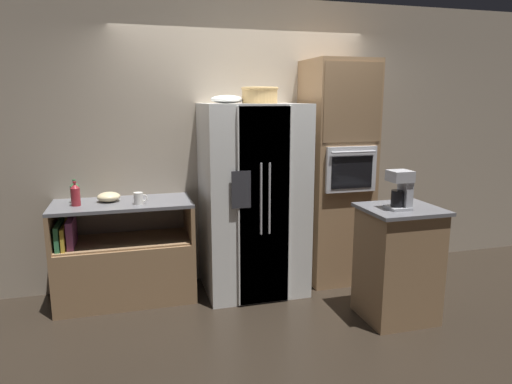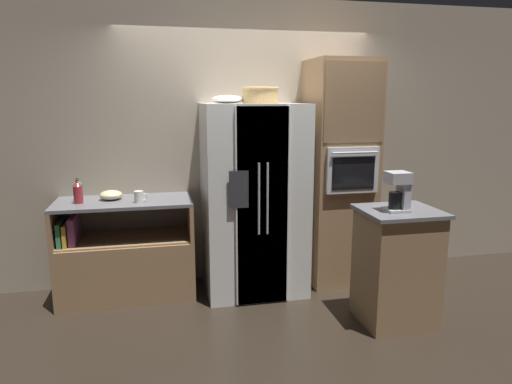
{
  "view_description": "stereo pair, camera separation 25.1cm",
  "coord_description": "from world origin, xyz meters",
  "px_view_note": "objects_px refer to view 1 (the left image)",
  "views": [
    {
      "loc": [
        -1.12,
        -4.05,
        1.84
      ],
      "look_at": [
        -0.0,
        -0.05,
        0.99
      ],
      "focal_mm": 32.0,
      "sensor_mm": 36.0,
      "label": 1
    },
    {
      "loc": [
        -0.88,
        -4.11,
        1.84
      ],
      "look_at": [
        -0.0,
        -0.05,
        0.99
      ],
      "focal_mm": 32.0,
      "sensor_mm": 36.0,
      "label": 2
    }
  ],
  "objects_px": {
    "refrigerator": "(253,199)",
    "bottle_tall": "(75,192)",
    "wicker_basket": "(260,95)",
    "mixing_bowl": "(109,197)",
    "fruit_bowl": "(227,99)",
    "mug": "(139,198)",
    "wall_oven": "(336,173)",
    "bottle_short": "(75,194)",
    "coffee_maker": "(401,188)"
  },
  "relations": [
    {
      "from": "refrigerator",
      "to": "bottle_tall",
      "type": "bearing_deg",
      "value": 173.43
    },
    {
      "from": "refrigerator",
      "to": "bottle_short",
      "type": "height_order",
      "value": "refrigerator"
    },
    {
      "from": "fruit_bowl",
      "to": "mug",
      "type": "xyz_separation_m",
      "value": [
        -0.82,
        -0.07,
        -0.86
      ]
    },
    {
      "from": "bottle_tall",
      "to": "mug",
      "type": "relative_size",
      "value": 1.79
    },
    {
      "from": "fruit_bowl",
      "to": "wall_oven",
      "type": "bearing_deg",
      "value": 1.14
    },
    {
      "from": "wall_oven",
      "to": "refrigerator",
      "type": "bearing_deg",
      "value": -175.58
    },
    {
      "from": "refrigerator",
      "to": "wall_oven",
      "type": "distance_m",
      "value": 0.91
    },
    {
      "from": "bottle_tall",
      "to": "refrigerator",
      "type": "bearing_deg",
      "value": -6.57
    },
    {
      "from": "wall_oven",
      "to": "bottle_short",
      "type": "xyz_separation_m",
      "value": [
        -2.47,
        -0.01,
        -0.08
      ]
    },
    {
      "from": "refrigerator",
      "to": "fruit_bowl",
      "type": "distance_m",
      "value": 0.97
    },
    {
      "from": "wall_oven",
      "to": "mixing_bowl",
      "type": "relative_size",
      "value": 10.86
    },
    {
      "from": "fruit_bowl",
      "to": "mug",
      "type": "distance_m",
      "value": 1.19
    },
    {
      "from": "bottle_tall",
      "to": "mixing_bowl",
      "type": "xyz_separation_m",
      "value": [
        0.29,
        -0.03,
        -0.06
      ]
    },
    {
      "from": "bottle_tall",
      "to": "bottle_short",
      "type": "bearing_deg",
      "value": -82.49
    },
    {
      "from": "wicker_basket",
      "to": "bottle_tall",
      "type": "height_order",
      "value": "wicker_basket"
    },
    {
      "from": "refrigerator",
      "to": "mug",
      "type": "height_order",
      "value": "refrigerator"
    },
    {
      "from": "wicker_basket",
      "to": "fruit_bowl",
      "type": "relative_size",
      "value": 1.13
    },
    {
      "from": "fruit_bowl",
      "to": "bottle_tall",
      "type": "bearing_deg",
      "value": 174.24
    },
    {
      "from": "wall_oven",
      "to": "mug",
      "type": "xyz_separation_m",
      "value": [
        -1.94,
        -0.1,
        -0.13
      ]
    },
    {
      "from": "refrigerator",
      "to": "fruit_bowl",
      "type": "bearing_deg",
      "value": 168.73
    },
    {
      "from": "wicker_basket",
      "to": "mixing_bowl",
      "type": "relative_size",
      "value": 1.66
    },
    {
      "from": "wicker_basket",
      "to": "mixing_bowl",
      "type": "bearing_deg",
      "value": 172.46
    },
    {
      "from": "wicker_basket",
      "to": "coffee_maker",
      "type": "height_order",
      "value": "wicker_basket"
    },
    {
      "from": "mug",
      "to": "coffee_maker",
      "type": "bearing_deg",
      "value": -24.91
    },
    {
      "from": "fruit_bowl",
      "to": "mug",
      "type": "relative_size",
      "value": 2.53
    },
    {
      "from": "wicker_basket",
      "to": "bottle_short",
      "type": "height_order",
      "value": "wicker_basket"
    },
    {
      "from": "wicker_basket",
      "to": "wall_oven",
      "type": "bearing_deg",
      "value": 6.58
    },
    {
      "from": "fruit_bowl",
      "to": "mixing_bowl",
      "type": "relative_size",
      "value": 1.48
    },
    {
      "from": "bottle_tall",
      "to": "mug",
      "type": "xyz_separation_m",
      "value": [
        0.55,
        -0.21,
        -0.05
      ]
    },
    {
      "from": "bottle_tall",
      "to": "mixing_bowl",
      "type": "height_order",
      "value": "bottle_tall"
    },
    {
      "from": "bottle_short",
      "to": "mixing_bowl",
      "type": "relative_size",
      "value": 1.06
    },
    {
      "from": "coffee_maker",
      "to": "bottle_tall",
      "type": "bearing_deg",
      "value": 155.84
    },
    {
      "from": "wall_oven",
      "to": "bottle_short",
      "type": "distance_m",
      "value": 2.47
    },
    {
      "from": "wicker_basket",
      "to": "bottle_tall",
      "type": "relative_size",
      "value": 1.6
    },
    {
      "from": "wicker_basket",
      "to": "mug",
      "type": "distance_m",
      "value": 1.43
    },
    {
      "from": "wall_oven",
      "to": "mixing_bowl",
      "type": "xyz_separation_m",
      "value": [
        -2.2,
        0.09,
        -0.14
      ]
    },
    {
      "from": "wall_oven",
      "to": "coffee_maker",
      "type": "xyz_separation_m",
      "value": [
        0.08,
        -1.03,
        0.03
      ]
    },
    {
      "from": "wicker_basket",
      "to": "bottle_tall",
      "type": "distance_m",
      "value": 1.87
    },
    {
      "from": "refrigerator",
      "to": "mixing_bowl",
      "type": "height_order",
      "value": "refrigerator"
    },
    {
      "from": "wall_oven",
      "to": "wicker_basket",
      "type": "relative_size",
      "value": 6.52
    },
    {
      "from": "wall_oven",
      "to": "fruit_bowl",
      "type": "distance_m",
      "value": 1.33
    },
    {
      "from": "mixing_bowl",
      "to": "fruit_bowl",
      "type": "bearing_deg",
      "value": -5.69
    },
    {
      "from": "fruit_bowl",
      "to": "bottle_short",
      "type": "distance_m",
      "value": 1.57
    },
    {
      "from": "bottle_short",
      "to": "bottle_tall",
      "type": "bearing_deg",
      "value": 97.51
    },
    {
      "from": "refrigerator",
      "to": "wall_oven",
      "type": "xyz_separation_m",
      "value": [
        0.88,
        0.07,
        0.21
      ]
    },
    {
      "from": "mug",
      "to": "mixing_bowl",
      "type": "height_order",
      "value": "mug"
    },
    {
      "from": "mixing_bowl",
      "to": "bottle_tall",
      "type": "bearing_deg",
      "value": 173.99
    },
    {
      "from": "mixing_bowl",
      "to": "coffee_maker",
      "type": "distance_m",
      "value": 2.54
    },
    {
      "from": "wall_oven",
      "to": "mug",
      "type": "bearing_deg",
      "value": -177.14
    },
    {
      "from": "fruit_bowl",
      "to": "bottle_tall",
      "type": "distance_m",
      "value": 1.6
    }
  ]
}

